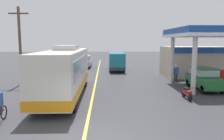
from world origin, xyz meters
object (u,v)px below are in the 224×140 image
at_px(minibus_opposing_lane, 116,60).
at_px(car_trailing_behind_bus, 85,61).
at_px(car_at_pump, 204,77).
at_px(pedestrian_near_pump, 176,72).
at_px(motorcycle_parked_forecourt, 187,93).
at_px(coach_bus_main, 65,72).

bearing_deg(minibus_opposing_lane, car_trailing_behind_bus, 140.28).
xyz_separation_m(car_at_pump, minibus_opposing_lane, (-6.59, 12.58, 0.46)).
relative_size(pedestrian_near_pump, car_trailing_behind_bus, 0.40).
bearing_deg(car_trailing_behind_bus, pedestrian_near_pump, -51.62).
distance_m(motorcycle_parked_forecourt, pedestrian_near_pump, 6.95).
bearing_deg(motorcycle_parked_forecourt, car_trailing_behind_bus, 113.85).
bearing_deg(car_trailing_behind_bus, coach_bus_main, -89.92).
bearing_deg(car_trailing_behind_bus, car_at_pump, -55.72).
relative_size(coach_bus_main, motorcycle_parked_forecourt, 6.13).
bearing_deg(minibus_opposing_lane, pedestrian_near_pump, -58.40).
height_order(car_at_pump, car_trailing_behind_bus, same).
xyz_separation_m(coach_bus_main, pedestrian_near_pump, (10.00, 5.44, -0.79)).
bearing_deg(pedestrian_near_pump, minibus_opposing_lane, 121.60).
height_order(motorcycle_parked_forecourt, car_trailing_behind_bus, car_trailing_behind_bus).
bearing_deg(car_at_pump, pedestrian_near_pump, 107.01).
height_order(pedestrian_near_pump, car_trailing_behind_bus, car_trailing_behind_bus).
bearing_deg(minibus_opposing_lane, car_at_pump, -62.36).
bearing_deg(pedestrian_near_pump, motorcycle_parked_forecourt, -101.87).
distance_m(coach_bus_main, minibus_opposing_lane, 15.00).
height_order(motorcycle_parked_forecourt, pedestrian_near_pump, pedestrian_near_pump).
distance_m(pedestrian_near_pump, car_trailing_behind_bus, 16.15).
relative_size(coach_bus_main, car_at_pump, 2.63).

